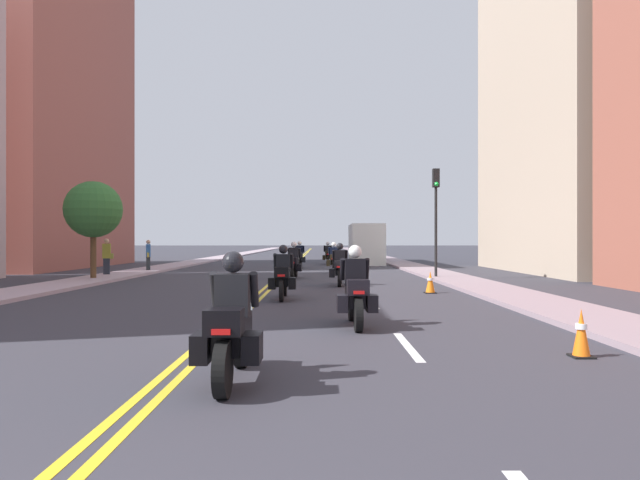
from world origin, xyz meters
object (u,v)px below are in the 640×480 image
at_px(motorcycle_4, 291,264).
at_px(pedestrian_1, 145,256).
at_px(motorcycle_5, 331,260).
at_px(motorcycle_1, 353,294).
at_px(pedestrian_0, 104,257).
at_px(street_tree_0, 90,210).
at_px(motorcycle_0, 229,330).
at_px(motorcycle_3, 337,268).
at_px(motorcycle_2, 280,277).
at_px(traffic_cone_1, 578,333).
at_px(traffic_light_near, 433,203).
at_px(parked_truck, 363,246).
at_px(motorcycle_6, 297,257).
at_px(traffic_cone_0, 428,282).
at_px(motorcycle_7, 325,255).

relative_size(motorcycle_4, pedestrian_1, 1.24).
bearing_deg(motorcycle_5, motorcycle_1, -87.97).
xyz_separation_m(pedestrian_0, street_tree_0, (0.38, -2.44, 2.04)).
relative_size(motorcycle_0, motorcycle_3, 1.00).
bearing_deg(motorcycle_4, motorcycle_2, -85.96).
height_order(motorcycle_5, traffic_cone_1, motorcycle_5).
xyz_separation_m(motorcycle_0, street_tree_0, (-8.40, 16.65, 2.33)).
bearing_deg(motorcycle_4, traffic_light_near, -2.19).
height_order(traffic_light_near, parked_truck, traffic_light_near).
distance_m(pedestrian_1, street_tree_0, 6.46).
xyz_separation_m(motorcycle_0, motorcycle_1, (1.73, 4.28, 0.01)).
relative_size(motorcycle_2, motorcycle_6, 0.97).
bearing_deg(motorcycle_0, motorcycle_3, 82.59).
bearing_deg(motorcycle_6, traffic_light_near, -55.44).
distance_m(motorcycle_1, motorcycle_5, 19.03).
xyz_separation_m(motorcycle_1, parked_truck, (2.54, 28.78, 0.63)).
bearing_deg(motorcycle_5, traffic_light_near, -50.88).
xyz_separation_m(motorcycle_3, motorcycle_4, (-1.91, 4.00, 0.00)).
distance_m(traffic_light_near, pedestrian_1, 15.17).
bearing_deg(traffic_light_near, motorcycle_2, -126.34).
xyz_separation_m(traffic_cone_0, traffic_cone_1, (0.25, -9.73, 0.00)).
distance_m(motorcycle_3, pedestrian_0, 11.64).
bearing_deg(parked_truck, traffic_light_near, -83.36).
bearing_deg(traffic_light_near, traffic_cone_1, -94.47).
bearing_deg(motorcycle_6, traffic_cone_0, -71.69).
xyz_separation_m(traffic_cone_0, parked_truck, (-0.29, 21.86, 0.93)).
bearing_deg(motorcycle_6, parked_truck, 53.53).
distance_m(motorcycle_2, traffic_light_near, 10.60).
height_order(motorcycle_2, motorcycle_5, motorcycle_5).
relative_size(pedestrian_1, parked_truck, 0.26).
xyz_separation_m(motorcycle_2, parked_truck, (4.28, 23.72, 0.62)).
bearing_deg(pedestrian_0, street_tree_0, -97.54).
bearing_deg(parked_truck, motorcycle_4, -106.47).
xyz_separation_m(motorcycle_3, pedestrian_0, (-10.56, 4.90, 0.27)).
bearing_deg(motorcycle_5, traffic_cone_1, -79.93).
bearing_deg(traffic_light_near, motorcycle_3, -141.55).
bearing_deg(street_tree_0, motorcycle_3, -13.56).
xyz_separation_m(motorcycle_5, pedestrian_1, (-9.78, -0.54, 0.24)).
height_order(motorcycle_4, traffic_cone_1, motorcycle_4).
bearing_deg(traffic_cone_1, motorcycle_7, 95.94).
relative_size(traffic_light_near, street_tree_0, 1.15).
distance_m(motorcycle_7, traffic_cone_1, 31.12).
relative_size(motorcycle_2, pedestrian_0, 1.25).
xyz_separation_m(motorcycle_7, pedestrian_1, (-9.58, -9.66, 0.25)).
distance_m(motorcycle_0, pedestrian_0, 21.02).
bearing_deg(pedestrian_0, motorcycle_5, 5.46).
height_order(motorcycle_7, pedestrian_1, pedestrian_1).
bearing_deg(pedestrian_1, motorcycle_5, 78.46).
height_order(motorcycle_3, motorcycle_7, motorcycle_3).
height_order(motorcycle_1, pedestrian_1, pedestrian_1).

